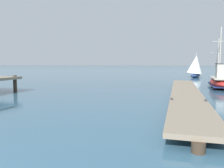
{
  "coord_description": "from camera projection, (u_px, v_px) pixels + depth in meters",
  "views": [
    {
      "loc": [
        4.42,
        -2.31,
        2.31
      ],
      "look_at": [
        2.48,
        7.3,
        1.4
      ],
      "focal_mm": 36.83,
      "sensor_mm": 36.0,
      "label": 1
    }
  ],
  "objects": [
    {
      "name": "fishing_boat_2",
      "position": [
        220.0,
        80.0,
        21.23
      ],
      "size": [
        2.27,
        6.52,
        5.62
      ],
      "color": "#AD2823",
      "rests_on": "ground"
    },
    {
      "name": "floating_dock",
      "position": [
        186.0,
        93.0,
        15.03
      ],
      "size": [
        3.29,
        19.45,
        0.53
      ],
      "color": "gray",
      "rests_on": "ground"
    },
    {
      "name": "distant_sailboat",
      "position": [
        195.0,
        66.0,
        35.98
      ],
      "size": [
        3.24,
        4.74,
        3.88
      ],
      "color": "navy",
      "rests_on": "ground"
    }
  ]
}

